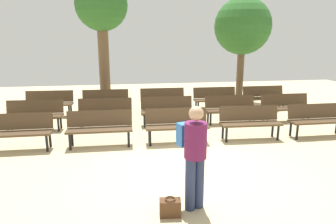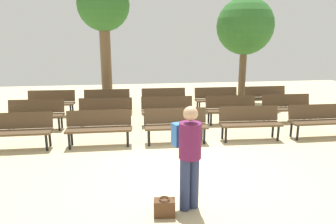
% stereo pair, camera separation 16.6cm
% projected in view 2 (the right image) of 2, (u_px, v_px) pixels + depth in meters
% --- Properties ---
extents(ground_plane, '(24.47, 24.47, 0.00)m').
position_uv_depth(ground_plane, '(186.00, 167.00, 6.28)').
color(ground_plane, '#CCB789').
extents(bench_r0_c0, '(1.61, 0.50, 0.87)m').
position_uv_depth(bench_r0_c0, '(18.00, 129.00, 7.24)').
color(bench_r0_c0, '#4C3823').
rests_on(bench_r0_c0, ground_plane).
extents(bench_r0_c1, '(1.61, 0.51, 0.87)m').
position_uv_depth(bench_r0_c1, '(99.00, 126.00, 7.49)').
color(bench_r0_c1, '#4C3823').
rests_on(bench_r0_c1, ground_plane).
extents(bench_r0_c2, '(1.62, 0.55, 0.87)m').
position_uv_depth(bench_r0_c2, '(176.00, 123.00, 7.71)').
color(bench_r0_c2, '#4C3823').
rests_on(bench_r0_c2, ground_plane).
extents(bench_r0_c3, '(1.62, 0.56, 0.87)m').
position_uv_depth(bench_r0_c3, '(250.00, 121.00, 7.94)').
color(bench_r0_c3, '#4C3823').
rests_on(bench_r0_c3, ground_plane).
extents(bench_r0_c4, '(1.60, 0.50, 0.87)m').
position_uv_depth(bench_r0_c4, '(318.00, 119.00, 8.15)').
color(bench_r0_c4, '#4C3823').
rests_on(bench_r0_c4, ground_plane).
extents(bench_r1_c0, '(1.62, 0.54, 0.87)m').
position_uv_depth(bench_r1_c0, '(36.00, 113.00, 8.82)').
color(bench_r1_c0, '#4C3823').
rests_on(bench_r1_c0, ground_plane).
extents(bench_r1_c1, '(1.62, 0.57, 0.87)m').
position_uv_depth(bench_r1_c1, '(105.00, 111.00, 9.06)').
color(bench_r1_c1, '#4C3823').
rests_on(bench_r1_c1, ground_plane).
extents(bench_r1_c2, '(1.62, 0.54, 0.87)m').
position_uv_depth(bench_r1_c2, '(167.00, 109.00, 9.31)').
color(bench_r1_c2, '#4C3823').
rests_on(bench_r1_c2, ground_plane).
extents(bench_r1_c3, '(1.62, 0.54, 0.87)m').
position_uv_depth(bench_r1_c3, '(231.00, 108.00, 9.47)').
color(bench_r1_c3, '#4C3823').
rests_on(bench_r1_c3, ground_plane).
extents(bench_r1_c4, '(1.61, 0.51, 0.87)m').
position_uv_depth(bench_r1_c4, '(287.00, 106.00, 9.68)').
color(bench_r1_c4, '#4C3823').
rests_on(bench_r1_c4, ground_plane).
extents(bench_r2_c0, '(1.62, 0.57, 0.87)m').
position_uv_depth(bench_r2_c0, '(51.00, 101.00, 10.43)').
color(bench_r2_c0, '#4C3823').
rests_on(bench_r2_c0, ground_plane).
extents(bench_r2_c1, '(1.61, 0.52, 0.87)m').
position_uv_depth(bench_r2_c1, '(107.00, 100.00, 10.63)').
color(bench_r2_c1, '#4C3823').
rests_on(bench_r2_c1, ground_plane).
extents(bench_r2_c2, '(1.60, 0.50, 0.87)m').
position_uv_depth(bench_r2_c2, '(164.00, 99.00, 10.91)').
color(bench_r2_c2, '#4C3823').
rests_on(bench_r2_c2, ground_plane).
extents(bench_r2_c3, '(1.60, 0.49, 0.87)m').
position_uv_depth(bench_r2_c3, '(217.00, 98.00, 11.09)').
color(bench_r2_c3, '#4C3823').
rests_on(bench_r2_c3, ground_plane).
extents(bench_r2_c4, '(1.60, 0.48, 0.87)m').
position_uv_depth(bench_r2_c4, '(266.00, 96.00, 11.34)').
color(bench_r2_c4, '#4C3823').
rests_on(bench_r2_c4, ground_plane).
extents(tree_0, '(2.28, 2.28, 4.27)m').
position_uv_depth(tree_0, '(245.00, 27.00, 12.09)').
color(tree_0, brown).
rests_on(tree_0, ground_plane).
extents(tree_1, '(1.94, 1.94, 4.83)m').
position_uv_depth(tree_1, '(103.00, 9.00, 11.16)').
color(tree_1, brown).
rests_on(tree_1, ground_plane).
extents(visitor_with_backpack, '(0.46, 0.59, 1.65)m').
position_uv_depth(visitor_with_backpack, '(189.00, 152.00, 4.57)').
color(visitor_with_backpack, navy).
rests_on(visitor_with_backpack, ground_plane).
extents(handbag, '(0.34, 0.21, 0.29)m').
position_uv_depth(handbag, '(164.00, 207.00, 4.52)').
color(handbag, '#4C2D19').
rests_on(handbag, ground_plane).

